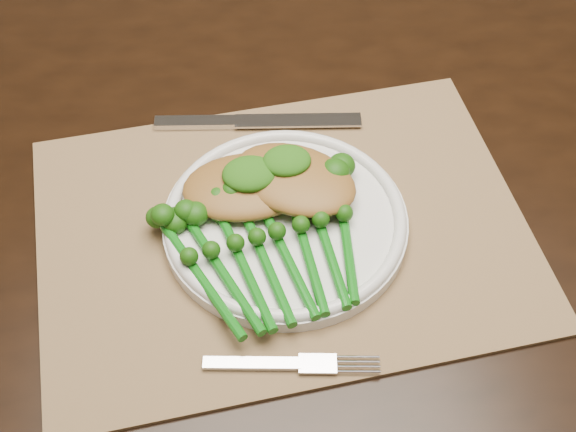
{
  "coord_description": "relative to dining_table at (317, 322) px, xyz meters",
  "views": [
    {
      "loc": [
        -0.23,
        -0.54,
        1.39
      ],
      "look_at": [
        -0.17,
        -0.05,
        0.78
      ],
      "focal_mm": 50.0,
      "sensor_mm": 36.0,
      "label": 1
    }
  ],
  "objects": [
    {
      "name": "dining_table",
      "position": [
        0.0,
        0.0,
        0.0
      ],
      "size": [
        1.65,
        0.99,
        0.75
      ],
      "rotation": [
        0.0,
        0.0,
        -0.06
      ],
      "color": "black",
      "rests_on": "ground"
    },
    {
      "name": "chicken_fillet_left",
      "position": [
        -0.09,
        -0.08,
        0.4
      ],
      "size": [
        0.13,
        0.09,
        0.03
      ],
      "primitive_type": "ellipsoid",
      "rotation": [
        0.0,
        0.0,
        0.01
      ],
      "color": "olive",
      "rests_on": "dinner_plate"
    },
    {
      "name": "placemat",
      "position": [
        -0.06,
        -0.12,
        0.38
      ],
      "size": [
        0.52,
        0.4,
        0.0
      ],
      "primitive_type": "cube",
      "rotation": [
        0.0,
        0.0,
        0.09
      ],
      "color": "olive",
      "rests_on": "dining_table"
    },
    {
      "name": "knife",
      "position": [
        -0.09,
        0.04,
        0.38
      ],
      "size": [
        0.23,
        0.04,
        0.01
      ],
      "rotation": [
        0.0,
        0.0,
        -0.11
      ],
      "color": "silver",
      "rests_on": "placemat"
    },
    {
      "name": "pesto_dollop_left",
      "position": [
        -0.09,
        -0.08,
        0.42
      ],
      "size": [
        0.06,
        0.05,
        0.02
      ],
      "primitive_type": "ellipsoid",
      "color": "#16470A",
      "rests_on": "chicken_fillet_left"
    },
    {
      "name": "chicken_fillet_right",
      "position": [
        -0.05,
        -0.08,
        0.41
      ],
      "size": [
        0.16,
        0.15,
        0.03
      ],
      "primitive_type": "ellipsoid",
      "rotation": [
        0.0,
        0.0,
        -0.58
      ],
      "color": "olive",
      "rests_on": "dinner_plate"
    },
    {
      "name": "pesto_dollop_right",
      "position": [
        -0.05,
        -0.07,
        0.43
      ],
      "size": [
        0.05,
        0.04,
        0.02
      ],
      "primitive_type": "ellipsoid",
      "color": "#16470A",
      "rests_on": "chicken_fillet_right"
    },
    {
      "name": "broccolini_bundle",
      "position": [
        -0.08,
        -0.16,
        0.4
      ],
      "size": [
        0.21,
        0.22,
        0.04
      ],
      "rotation": [
        0.0,
        0.0,
        0.22
      ],
      "color": "#0C5E0E",
      "rests_on": "dinner_plate"
    },
    {
      "name": "fork",
      "position": [
        -0.06,
        -0.27,
        0.38
      ],
      "size": [
        0.16,
        0.04,
        0.0
      ],
      "rotation": [
        0.0,
        0.0,
        -0.14
      ],
      "color": "silver",
      "rests_on": "placemat"
    },
    {
      "name": "dinner_plate",
      "position": [
        -0.06,
        -0.11,
        0.39
      ],
      "size": [
        0.24,
        0.24,
        0.02
      ],
      "color": "silver",
      "rests_on": "placemat"
    }
  ]
}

